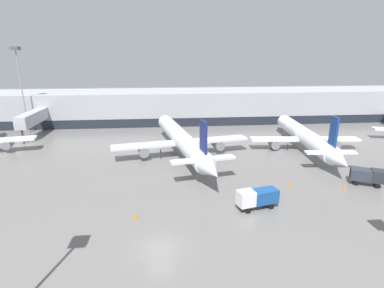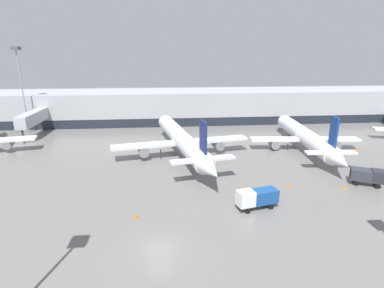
% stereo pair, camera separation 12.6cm
% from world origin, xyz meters
% --- Properties ---
extents(ground_plane, '(320.00, 320.00, 0.00)m').
position_xyz_m(ground_plane, '(0.00, 0.00, 0.00)').
color(ground_plane, slate).
extents(terminal_building, '(160.00, 29.64, 9.00)m').
position_xyz_m(terminal_building, '(-0.13, 61.92, 4.49)').
color(terminal_building, '#9EA0A5').
rests_on(terminal_building, ground_plane).
extents(parked_jet_1, '(22.86, 36.06, 9.39)m').
position_xyz_m(parked_jet_1, '(30.00, 31.19, 2.77)').
color(parked_jet_1, silver).
rests_on(parked_jet_1, ground_plane).
extents(parked_jet_3, '(27.12, 39.37, 9.82)m').
position_xyz_m(parked_jet_3, '(4.05, 29.40, 3.29)').
color(parked_jet_3, silver).
rests_on(parked_jet_3, ground_plane).
extents(service_truck_0, '(5.72, 3.06, 2.65)m').
position_xyz_m(service_truck_0, '(12.47, 7.31, 1.57)').
color(service_truck_0, '#19478C').
rests_on(service_truck_0, ground_plane).
extents(service_truck_1, '(4.97, 3.95, 2.52)m').
position_xyz_m(service_truck_1, '(31.43, 12.98, 1.54)').
color(service_truck_1, '#2D333D').
rests_on(service_truck_1, ground_plane).
extents(traffic_cone_0, '(0.52, 0.52, 0.70)m').
position_xyz_m(traffic_cone_0, '(40.63, 29.48, 0.35)').
color(traffic_cone_0, orange).
rests_on(traffic_cone_0, ground_plane).
extents(traffic_cone_1, '(0.40, 0.40, 0.76)m').
position_xyz_m(traffic_cone_1, '(27.27, 11.80, 0.38)').
color(traffic_cone_1, orange).
rests_on(traffic_cone_1, ground_plane).
extents(traffic_cone_2, '(0.50, 0.50, 0.68)m').
position_xyz_m(traffic_cone_2, '(-2.93, 6.14, 0.34)').
color(traffic_cone_2, orange).
rests_on(traffic_cone_2, ground_plane).
extents(traffic_cone_3, '(0.40, 0.40, 0.65)m').
position_xyz_m(traffic_cone_3, '(19.31, 13.32, 0.32)').
color(traffic_cone_3, orange).
rests_on(traffic_cone_3, ground_plane).
extents(apron_light_mast_0, '(1.80, 1.80, 21.02)m').
position_xyz_m(apron_light_mast_0, '(-34.04, 51.35, 16.28)').
color(apron_light_mast_0, gray).
rests_on(apron_light_mast_0, ground_plane).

